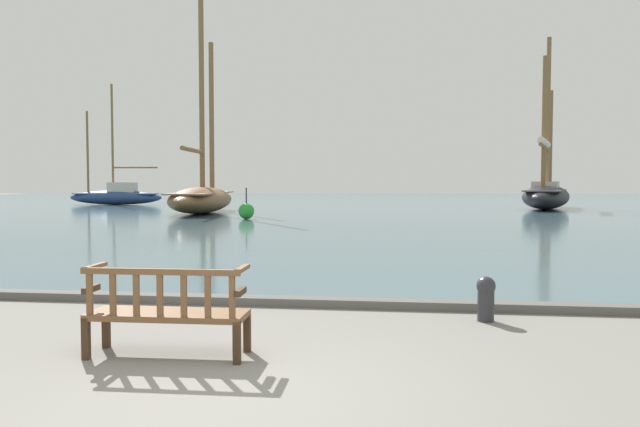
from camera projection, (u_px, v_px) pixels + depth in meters
ground_plane at (212, 399)px, 5.06m from camera, size 160.00×160.00×0.00m
harbor_water at (381, 204)px, 48.64m from camera, size 100.00×80.00×0.08m
quay_edge_kerb at (293, 302)px, 8.87m from camera, size 40.00×0.30×0.12m
park_bench at (167, 311)px, 6.28m from camera, size 1.61×0.56×0.92m
sailboat_outer_port at (116, 195)px, 45.21m from camera, size 6.95×1.71×8.70m
sailboat_nearest_port at (546, 192)px, 38.18m from camera, size 5.25×9.80×10.48m
sailboat_centre_channel at (202, 196)px, 33.30m from camera, size 3.66×9.54×12.03m
mooring_bollard at (486, 296)px, 7.88m from camera, size 0.24×0.24×0.57m
channel_buoy at (246, 211)px, 27.89m from camera, size 0.71×0.71×1.41m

